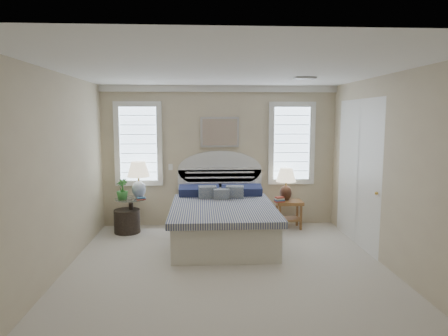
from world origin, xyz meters
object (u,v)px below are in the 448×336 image
bed (222,218)px  lamp_left (139,175)px  floor_pot (127,221)px  lamp_right (286,180)px  nightstand_right (289,208)px  side_table_left (131,211)px

bed → lamp_left: (-1.51, 0.69, 0.65)m
bed → floor_pot: bearing=161.9°
floor_pot → bed: bearing=-18.1°
floor_pot → lamp_right: lamp_right is taller
nightstand_right → lamp_right: size_ratio=0.86×
floor_pot → lamp_left: bearing=31.8°
bed → nightstand_right: 1.47m
side_table_left → lamp_right: lamp_right is taller
side_table_left → lamp_right: (2.91, 0.19, 0.52)m
floor_pot → lamp_right: size_ratio=0.76×
bed → side_table_left: (-1.65, 0.59, 0.00)m
lamp_left → lamp_right: (2.77, 0.09, -0.13)m
bed → lamp_right: (1.26, 0.78, 0.52)m
side_table_left → floor_pot: (-0.07, -0.03, -0.17)m
nightstand_right → lamp_left: lamp_left is taller
bed → side_table_left: size_ratio=3.61×
side_table_left → floor_pot: bearing=-157.7°
side_table_left → lamp_right: bearing=3.7°
bed → floor_pot: size_ratio=4.86×
nightstand_right → lamp_right: lamp_right is taller
side_table_left → nightstand_right: bearing=1.9°
side_table_left → floor_pot: side_table_left is taller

